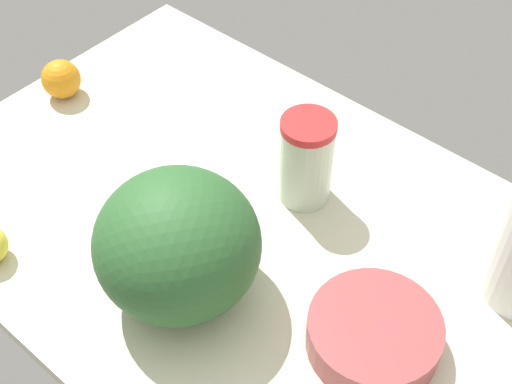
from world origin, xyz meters
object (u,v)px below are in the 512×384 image
Objects in this scene: watermelon at (177,244)px; mixing_bowl at (374,334)px; tumbler_cup at (306,160)px; orange_far_back at (61,79)px.

watermelon reaches higher than mixing_bowl.
mixing_bowl is at bearing 21.30° from watermelon.
watermelon is at bearing -94.22° from tumbler_cup.
tumbler_cup is at bearing 10.57° from orange_far_back.
mixing_bowl is at bearing -5.08° from orange_far_back.
watermelon is 54.25cm from orange_far_back.
watermelon is (-2.04, -27.67, 2.37)cm from tumbler_cup.
tumbler_cup reaches higher than orange_far_back.
orange_far_back is at bearing 174.92° from mixing_bowl.
watermelon is 3.20× the size of orange_far_back.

